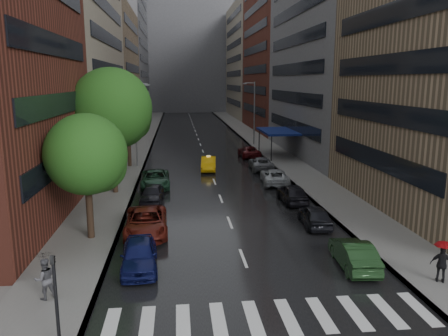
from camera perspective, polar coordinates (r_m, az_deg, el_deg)
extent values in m
plane|color=gray|center=(20.27, 4.30, -16.09)|extent=(220.00, 220.00, 0.00)
cube|color=black|center=(68.39, -3.28, 3.54)|extent=(14.00, 140.00, 0.01)
cube|color=gray|center=(68.53, -10.83, 3.43)|extent=(4.00, 140.00, 0.15)
cube|color=gray|center=(69.41, 4.18, 3.70)|extent=(4.00, 140.00, 0.15)
cube|color=silver|center=(18.44, -14.63, -19.41)|extent=(0.55, 2.80, 0.01)
cube|color=silver|center=(18.28, -10.02, -19.48)|extent=(0.55, 2.80, 0.01)
cube|color=silver|center=(18.23, -5.37, -19.44)|extent=(0.55, 2.80, 0.01)
cube|color=silver|center=(18.29, -0.72, -19.28)|extent=(0.55, 2.80, 0.01)
cube|color=silver|center=(18.46, 3.86, -19.00)|extent=(0.55, 2.80, 0.01)
cube|color=silver|center=(18.73, 8.32, -18.62)|extent=(0.55, 2.80, 0.01)
cube|color=silver|center=(19.10, 12.60, -18.15)|extent=(0.55, 2.80, 0.01)
cube|color=silver|center=(19.56, 16.69, -17.62)|extent=(0.55, 2.80, 0.01)
cube|color=silver|center=(20.11, 20.54, -17.04)|extent=(0.55, 2.80, 0.01)
cube|color=silver|center=(20.74, 24.14, -16.42)|extent=(0.55, 2.80, 0.01)
cube|color=gray|center=(55.44, -19.26, 18.74)|extent=(8.00, 28.00, 34.00)
cube|color=#937A5B|center=(82.50, -14.59, 12.20)|extent=(8.00, 28.00, 22.00)
cube|color=slate|center=(112.68, -12.55, 16.06)|extent=(8.00, 32.00, 38.00)
cube|color=slate|center=(56.78, 13.12, 13.80)|extent=(8.00, 28.00, 24.00)
cube|color=maroon|center=(84.15, 6.80, 17.24)|extent=(8.00, 28.00, 36.00)
cube|color=gray|center=(113.26, 3.28, 13.75)|extent=(8.00, 32.00, 28.00)
cube|color=slate|center=(135.87, -4.87, 14.18)|extent=(40.00, 14.00, 32.00)
cylinder|color=#382619|center=(26.93, -17.17, -4.80)|extent=(0.40, 0.40, 4.13)
sphere|color=#1E5116|center=(26.26, -17.56, 1.72)|extent=(4.73, 4.73, 4.73)
cylinder|color=#382619|center=(37.10, -14.16, 0.98)|extent=(0.40, 0.40, 5.70)
sphere|color=#1E5116|center=(36.59, -14.49, 7.57)|extent=(6.52, 6.52, 6.52)
cylinder|color=#382619|center=(48.49, -12.29, 2.71)|extent=(0.40, 0.40, 4.46)
sphere|color=#1E5116|center=(48.11, -12.46, 6.64)|extent=(5.10, 5.10, 5.10)
imported|color=#F7B30D|center=(45.93, -2.03, 0.57)|extent=(1.87, 4.45, 1.43)
imported|color=#0F1346|center=(22.69, -11.02, -11.06)|extent=(2.03, 4.52, 1.51)
imported|color=#5C1A12|center=(27.50, -10.15, -6.94)|extent=(2.80, 5.67, 1.55)
imported|color=black|center=(34.27, -9.36, -3.36)|extent=(1.92, 4.21, 1.40)
imported|color=#1C3E29|center=(39.09, -8.98, -1.43)|extent=(2.73, 5.54, 1.51)
imported|color=#173317|center=(23.45, 16.59, -10.70)|extent=(1.83, 4.42, 1.42)
imported|color=black|center=(29.11, 11.75, -6.14)|extent=(1.89, 4.16, 1.38)
imported|color=black|center=(34.22, 8.92, -3.30)|extent=(1.79, 4.37, 1.48)
imported|color=#B3B8BD|center=(40.18, 6.60, -1.11)|extent=(2.73, 5.17, 1.38)
imported|color=slate|center=(46.41, 4.85, 0.60)|extent=(2.50, 5.00, 1.36)
imported|color=#581114|center=(53.88, 3.30, 2.14)|extent=(2.41, 4.98, 1.37)
imported|color=#535257|center=(20.59, -22.37, -13.24)|extent=(1.10, 1.02, 1.81)
imported|color=black|center=(20.31, -22.53, -11.33)|extent=(0.96, 0.98, 0.88)
imported|color=black|center=(22.91, 26.60, -11.20)|extent=(1.08, 0.86, 1.72)
imported|color=#B40D13|center=(22.64, 26.78, -9.34)|extent=(0.82, 0.82, 0.72)
cylinder|color=black|center=(16.66, -21.01, -16.53)|extent=(0.12, 0.12, 3.20)
imported|color=black|center=(16.07, -21.38, -12.10)|extent=(0.18, 0.15, 0.90)
cylinder|color=gray|center=(48.10, -11.46, 5.58)|extent=(0.18, 0.18, 9.00)
cube|color=gray|center=(47.76, -9.96, 10.65)|extent=(0.50, 0.22, 0.16)
cylinder|color=gray|center=(63.82, 3.97, 7.16)|extent=(0.18, 0.18, 9.00)
cube|color=gray|center=(63.42, 2.76, 10.95)|extent=(0.50, 0.22, 0.16)
cube|color=navy|center=(54.45, 7.04, 4.79)|extent=(4.00, 8.00, 0.25)
cylinder|color=black|center=(50.63, 6.21, 2.60)|extent=(0.12, 0.12, 3.00)
cylinder|color=black|center=(57.99, 4.62, 3.75)|extent=(0.12, 0.12, 3.00)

